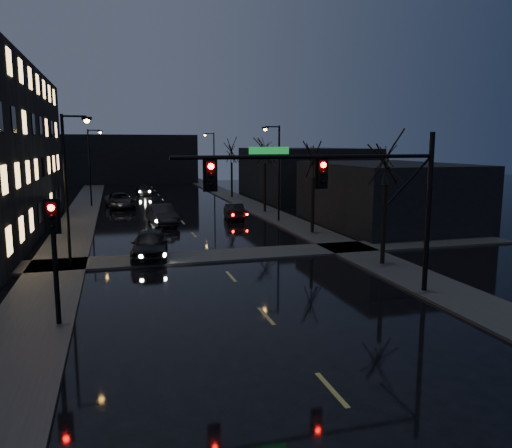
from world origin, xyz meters
TOP-DOWN VIEW (x-y plane):
  - ground at (0.00, 0.00)m, footprint 160.00×160.00m
  - sidewalk_left at (-8.50, 35.00)m, footprint 3.00×140.00m
  - sidewalk_right at (8.50, 35.00)m, footprint 3.00×140.00m
  - sidewalk_cross at (0.00, 18.50)m, footprint 40.00×3.00m
  - commercial_right_near at (15.50, 26.00)m, footprint 10.00×14.00m
  - commercial_right_far at (17.00, 48.00)m, footprint 12.00×18.00m
  - far_block at (-3.00, 78.00)m, footprint 22.00×10.00m
  - signal_mast at (3.85, 9.00)m, footprint 11.11×0.41m
  - signal_pole_left at (-7.50, 8.99)m, footprint 0.35×0.41m
  - tree_near at (8.40, 14.00)m, footprint 3.52×3.52m
  - tree_mid_a at (8.40, 24.00)m, footprint 3.30×3.30m
  - tree_mid_b at (8.40, 36.00)m, footprint 3.74×3.74m
  - tree_far at (8.40, 50.00)m, footprint 3.43×3.43m
  - streetlight_l_near at (-7.58, 18.00)m, footprint 1.53×0.28m
  - streetlight_l_far at (-7.58, 45.00)m, footprint 1.53×0.28m
  - streetlight_r_mid at (7.58, 30.00)m, footprint 1.53×0.28m
  - streetlight_r_far at (7.58, 58.00)m, footprint 1.53×0.28m
  - oncoming_car_a at (-3.59, 19.08)m, footprint 2.52×5.12m
  - oncoming_car_b at (-1.80, 31.23)m, footprint 2.38×5.18m
  - oncoming_car_c at (-4.94, 43.36)m, footprint 3.21×5.84m
  - oncoming_car_d at (-1.80, 56.35)m, footprint 2.09×4.52m
  - lead_car at (4.54, 32.56)m, footprint 2.01×4.40m

SIDE VIEW (x-z plane):
  - ground at x=0.00m, z-range 0.00..0.00m
  - sidewalk_left at x=-8.50m, z-range 0.00..0.12m
  - sidewalk_right at x=8.50m, z-range 0.00..0.12m
  - sidewalk_cross at x=0.00m, z-range 0.00..0.12m
  - oncoming_car_d at x=-1.80m, z-range 0.00..1.28m
  - lead_car at x=4.54m, z-range 0.00..1.40m
  - oncoming_car_c at x=-4.94m, z-range 0.00..1.55m
  - oncoming_car_b at x=-1.80m, z-range 0.00..1.64m
  - oncoming_car_a at x=-3.59m, z-range 0.00..1.68m
  - commercial_right_near at x=15.50m, z-range 0.00..5.00m
  - commercial_right_far at x=17.00m, z-range 0.00..6.00m
  - signal_pole_left at x=-7.50m, z-range 0.75..5.27m
  - far_block at x=-3.00m, z-range 0.00..8.00m
  - streetlight_l_near at x=-7.58m, z-range 0.77..8.77m
  - streetlight_l_far at x=-7.58m, z-range 0.77..8.77m
  - streetlight_r_mid at x=7.58m, z-range 0.77..8.77m
  - streetlight_r_far at x=7.58m, z-range 0.77..8.77m
  - signal_mast at x=3.85m, z-range 1.37..8.37m
  - tree_mid_a at x=8.40m, z-range 2.04..9.61m
  - tree_far at x=8.40m, z-range 2.12..10.00m
  - tree_near at x=8.40m, z-range 2.18..10.26m
  - tree_mid_b at x=8.40m, z-range 2.32..10.90m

